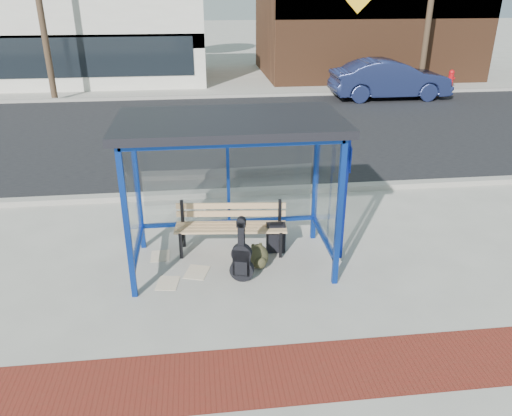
{
  "coord_description": "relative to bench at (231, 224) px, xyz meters",
  "views": [
    {
      "loc": [
        -0.46,
        -7.07,
        4.18
      ],
      "look_at": [
        0.41,
        0.2,
        0.89
      ],
      "focal_mm": 35.0,
      "sensor_mm": 36.0,
      "label": 1
    }
  ],
  "objects": [
    {
      "name": "bus_shelter",
      "position": [
        -0.01,
        -0.39,
        1.57
      ],
      "size": [
        3.3,
        1.8,
        2.42
      ],
      "color": "navy",
      "rests_on": "ground"
    },
    {
      "name": "newspaper_c",
      "position": [
        -0.6,
        -0.67,
        -0.49
      ],
      "size": [
        0.45,
        0.51,
        0.01
      ],
      "primitive_type": "cube",
      "rotation": [
        0.0,
        0.0,
        1.27
      ],
      "color": "white",
      "rests_on": "ground"
    },
    {
      "name": "ground",
      "position": [
        -0.01,
        -0.46,
        -0.5
      ],
      "size": [
        120.0,
        120.0,
        0.0
      ],
      "primitive_type": "plane",
      "color": "#B2ADA0",
      "rests_on": "ground"
    },
    {
      "name": "storefront_brown",
      "position": [
        7.99,
        18.03,
        2.7
      ],
      "size": [
        10.0,
        7.08,
        6.4
      ],
      "color": "#59331E",
      "rests_on": "ground"
    },
    {
      "name": "guitar_bag",
      "position": [
        0.09,
        -0.98,
        -0.13
      ],
      "size": [
        0.38,
        0.21,
        1.01
      ],
      "rotation": [
        0.0,
        0.0,
        -0.29
      ],
      "color": "black",
      "rests_on": "ground"
    },
    {
      "name": "curb_far",
      "position": [
        -0.01,
        12.64,
        -0.44
      ],
      "size": [
        60.0,
        0.25,
        0.12
      ],
      "primitive_type": "cube",
      "color": "gray",
      "rests_on": "ground"
    },
    {
      "name": "suitcase",
      "position": [
        0.75,
        -0.13,
        -0.24
      ],
      "size": [
        0.33,
        0.23,
        0.55
      ],
      "rotation": [
        0.0,
        0.0,
        -0.08
      ],
      "color": "black",
      "rests_on": "ground"
    },
    {
      "name": "fire_hydrant",
      "position": [
        10.54,
        13.33,
        -0.06
      ],
      "size": [
        0.36,
        0.24,
        0.81
      ],
      "rotation": [
        0.0,
        0.0,
        0.15
      ],
      "color": "red",
      "rests_on": "ground"
    },
    {
      "name": "storefront_white",
      "position": [
        -9.01,
        17.52,
        1.5
      ],
      "size": [
        18.0,
        6.04,
        4.0
      ],
      "color": "silver",
      "rests_on": "ground"
    },
    {
      "name": "curb_near",
      "position": [
        -0.01,
        2.44,
        -0.44
      ],
      "size": [
        60.0,
        0.25,
        0.12
      ],
      "primitive_type": "cube",
      "color": "gray",
      "rests_on": "ground"
    },
    {
      "name": "brick_paver_strip",
      "position": [
        -0.01,
        -3.06,
        -0.49
      ],
      "size": [
        60.0,
        1.0,
        0.01
      ],
      "primitive_type": "cube",
      "color": "maroon",
      "rests_on": "ground"
    },
    {
      "name": "far_sidewalk",
      "position": [
        -0.01,
        14.54,
        -0.49
      ],
      "size": [
        60.0,
        4.0,
        0.01
      ],
      "primitive_type": "cube",
      "color": "#B2ADA0",
      "rests_on": "ground"
    },
    {
      "name": "sign_post",
      "position": [
        1.8,
        -0.46,
        0.68
      ],
      "size": [
        0.11,
        0.26,
        2.09
      ],
      "rotation": [
        0.0,
        0.0,
        -0.21
      ],
      "color": "navy",
      "rests_on": "ground"
    },
    {
      "name": "backpack",
      "position": [
        0.39,
        -0.64,
        -0.31
      ],
      "size": [
        0.37,
        0.34,
        0.4
      ],
      "rotation": [
        0.0,
        0.0,
        0.17
      ],
      "color": "#302E1B",
      "rests_on": "ground"
    },
    {
      "name": "street_asphalt",
      "position": [
        -0.01,
        7.54,
        -0.5
      ],
      "size": [
        60.0,
        10.0,
        0.0
      ],
      "primitive_type": "cube",
      "color": "black",
      "rests_on": "ground"
    },
    {
      "name": "newspaper_a",
      "position": [
        -1.21,
        -0.08,
        -0.49
      ],
      "size": [
        0.32,
        0.4,
        0.01
      ],
      "primitive_type": "cube",
      "rotation": [
        0.0,
        0.0,
        1.59
      ],
      "color": "white",
      "rests_on": "ground"
    },
    {
      "name": "newspaper_b",
      "position": [
        -1.05,
        -0.93,
        -0.49
      ],
      "size": [
        0.38,
        0.45,
        0.01
      ],
      "primitive_type": "cube",
      "rotation": [
        0.0,
        0.0,
        -1.72
      ],
      "color": "white",
      "rests_on": "ground"
    },
    {
      "name": "parked_car",
      "position": [
        7.13,
        11.66,
        0.26
      ],
      "size": [
        4.62,
        1.61,
        1.52
      ],
      "primitive_type": "imported",
      "rotation": [
        0.0,
        0.0,
        1.57
      ],
      "color": "#1B244D",
      "rests_on": "ground"
    },
    {
      "name": "bench",
      "position": [
        0.0,
        0.0,
        0.0
      ],
      "size": [
        1.89,
        0.63,
        0.88
      ],
      "rotation": [
        0.0,
        0.0,
        -0.1
      ],
      "color": "black",
      "rests_on": "ground"
    }
  ]
}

